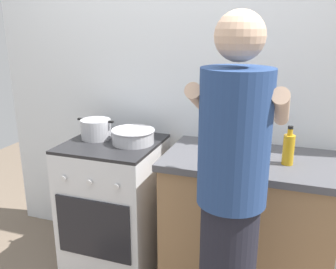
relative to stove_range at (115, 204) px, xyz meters
name	(u,v)px	position (x,y,z in m)	size (l,w,h in m)	color
back_wall	(208,86)	(0.55, 0.35, 0.80)	(3.20, 0.10, 2.50)	silver
countertop	(246,226)	(0.90, 0.00, 0.00)	(1.00, 0.60, 0.90)	#99724C
stove_range	(115,204)	(0.00, 0.00, 0.00)	(0.60, 0.62, 0.90)	silver
pot	(96,129)	(-0.14, 0.04, 0.52)	(0.27, 0.20, 0.13)	#B2B2B7
mixing_bowl	(133,136)	(0.14, 0.03, 0.50)	(0.29, 0.29, 0.09)	#B7B7BC
utensil_crock	(221,131)	(0.69, 0.17, 0.54)	(0.10, 0.10, 0.33)	silver
spice_bottle	(260,151)	(0.95, 0.02, 0.49)	(0.04, 0.04, 0.09)	silver
oil_bottle	(288,149)	(1.10, -0.04, 0.54)	(0.06, 0.06, 0.22)	gold
person	(231,209)	(0.89, -0.58, 0.41)	(0.41, 0.50, 1.70)	black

